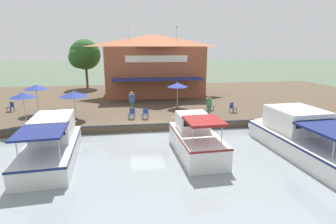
{
  "coord_description": "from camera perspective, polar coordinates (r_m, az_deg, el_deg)",
  "views": [
    {
      "loc": [
        18.48,
        -1.02,
        6.2
      ],
      "look_at": [
        -1.0,
        1.73,
        1.3
      ],
      "focal_mm": 28.0,
      "sensor_mm": 36.0,
      "label": 1
    }
  ],
  "objects": [
    {
      "name": "motorboat_fourth_along",
      "position": [
        16.36,
        -23.67,
        -5.99
      ],
      "size": [
        7.44,
        3.05,
        2.32
      ],
      "color": "silver",
      "rests_on": "river_water"
    },
    {
      "name": "motorboat_second_along",
      "position": [
        15.87,
        5.58,
        -5.48
      ],
      "size": [
        6.08,
        2.5,
        2.44
      ],
      "color": "white",
      "rests_on": "river_water"
    },
    {
      "name": "person_near_entrance",
      "position": [
        22.14,
        8.89,
        1.96
      ],
      "size": [
        0.47,
        0.47,
        1.67
      ],
      "color": "#337547",
      "rests_on": "quay_deck"
    },
    {
      "name": "patio_umbrella_back_row",
      "position": [
        21.78,
        -19.85,
        3.73
      ],
      "size": [
        2.21,
        2.21,
        2.28
      ],
      "color": "#B7B7B7",
      "rests_on": "quay_deck"
    },
    {
      "name": "patio_umbrella_mid_patio_right",
      "position": [
        21.64,
        -29.05,
        3.25
      ],
      "size": [
        1.81,
        1.81,
        2.46
      ],
      "color": "#B7B7B7",
      "rests_on": "quay_deck"
    },
    {
      "name": "quay_deck",
      "position": [
        30.08,
        -5.93,
        2.6
      ],
      "size": [
        22.0,
        56.0,
        0.6
      ],
      "primitive_type": "cube",
      "color": "#4C3D2D",
      "rests_on": "ground"
    },
    {
      "name": "tree_downstream_bank",
      "position": [
        38.34,
        -17.86,
        11.66
      ],
      "size": [
        4.34,
        4.13,
        6.66
      ],
      "color": "brown",
      "rests_on": "quay_deck"
    },
    {
      "name": "motorboat_far_downstream",
      "position": [
        18.03,
        26.62,
        -4.53
      ],
      "size": [
        9.4,
        3.97,
        2.43
      ],
      "color": "white",
      "rests_on": "river_water"
    },
    {
      "name": "person_at_quay_edge",
      "position": [
        23.29,
        -7.89,
        2.8
      ],
      "size": [
        0.51,
        0.51,
        1.79
      ],
      "color": "#337547",
      "rests_on": "quay_deck"
    },
    {
      "name": "patio_umbrella_by_entrance",
      "position": [
        24.61,
        2.09,
        5.92
      ],
      "size": [
        1.91,
        1.91,
        2.39
      ],
      "color": "#B7B7B7",
      "rests_on": "quay_deck"
    },
    {
      "name": "cafe_chair_far_corner_seat",
      "position": [
        22.34,
        -23.71,
        -0.47
      ],
      "size": [
        0.56,
        0.56,
        0.85
      ],
      "color": "navy",
      "rests_on": "quay_deck"
    },
    {
      "name": "cafe_chair_beside_entrance",
      "position": [
        23.64,
        13.89,
        1.06
      ],
      "size": [
        0.59,
        0.59,
        0.85
      ],
      "color": "navy",
      "rests_on": "quay_deck"
    },
    {
      "name": "cafe_chair_facing_river",
      "position": [
        20.99,
        -4.98,
        -0.19
      ],
      "size": [
        0.55,
        0.55,
        0.85
      ],
      "color": "navy",
      "rests_on": "quay_deck"
    },
    {
      "name": "patio_umbrella_far_corner",
      "position": [
        24.86,
        -26.83,
        4.85
      ],
      "size": [
        1.99,
        1.99,
        2.54
      ],
      "color": "#B7B7B7",
      "rests_on": "quay_deck"
    },
    {
      "name": "quay_edge_fender",
      "position": [
        19.42,
        -4.69,
        -2.67
      ],
      "size": [
        0.2,
        50.4,
        0.1
      ],
      "primitive_type": "cube",
      "color": "#2D2D33",
      "rests_on": "quay_deck"
    },
    {
      "name": "waterfront_restaurant",
      "position": [
        32.02,
        -3.11,
        10.35
      ],
      "size": [
        9.22,
        11.61,
        8.02
      ],
      "color": "brown",
      "rests_on": "quay_deck"
    },
    {
      "name": "ground_plane",
      "position": [
        19.52,
        -4.63,
        -4.58
      ],
      "size": [
        220.0,
        220.0,
        0.0
      ],
      "primitive_type": "plane",
      "color": "#4C5B47"
    },
    {
      "name": "cafe_chair_mid_patio",
      "position": [
        24.07,
        9.09,
        1.52
      ],
      "size": [
        0.55,
        0.55,
        0.85
      ],
      "color": "navy",
      "rests_on": "quay_deck"
    },
    {
      "name": "cafe_chair_under_first_umbrella",
      "position": [
        21.07,
        -7.88,
        -0.22
      ],
      "size": [
        0.55,
        0.55,
        0.85
      ],
      "color": "navy",
      "rests_on": "quay_deck"
    },
    {
      "name": "cafe_chair_back_row_seat",
      "position": [
        27.17,
        -31.03,
        1.09
      ],
      "size": [
        0.6,
        0.6,
        0.85
      ],
      "color": "navy",
      "rests_on": "quay_deck"
    }
  ]
}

